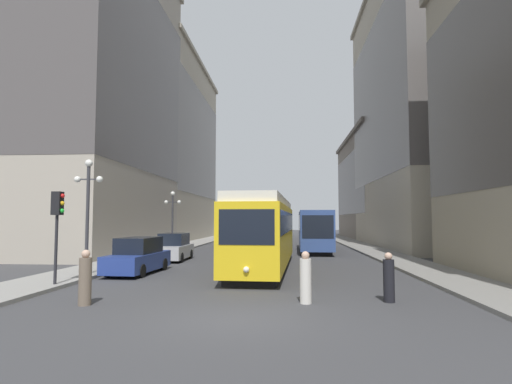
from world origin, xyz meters
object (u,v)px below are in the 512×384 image
Objects in this scene: pedestrian_crossing_far at (389,279)px; lamp_post_left_near at (88,198)px; pedestrian_on_sidewalk at (306,279)px; streetcar at (265,231)px; pedestrian_crossing_near at (85,279)px; traffic_light_near_left at (58,213)px; transit_bus at (314,229)px; parked_car_left_near at (174,248)px; lamp_post_left_far at (173,211)px; parked_car_left_mid at (138,257)px.

lamp_post_left_near is at bearing 27.65° from pedestrian_crossing_far.
pedestrian_crossing_far is 2.80m from pedestrian_on_sidewalk.
streetcar is at bearing 27.28° from lamp_post_left_near.
pedestrian_crossing_near is (-5.22, -10.34, -1.28)m from streetcar.
pedestrian_on_sidewalk is at bearing -13.22° from traffic_light_near_left.
streetcar is 8.63× the size of pedestrian_on_sidewalk.
pedestrian_on_sidewalk is at bearing -27.52° from lamp_post_left_near.
streetcar reaches higher than transit_bus.
streetcar is 7.64m from parked_car_left_near.
lamp_post_left_far reaches higher than transit_bus.
pedestrian_on_sidewalk is 0.46× the size of traffic_light_near_left.
lamp_post_left_near is (-3.04, 6.08, 2.93)m from pedestrian_crossing_near.
traffic_light_near_left is (-8.04, -7.19, 0.91)m from streetcar.
pedestrian_on_sidewalk reaches higher than pedestrian_crossing_far.
pedestrian_crossing_near is 0.32× the size of lamp_post_left_near.
lamp_post_left_far is (-3.04, 20.66, 2.61)m from pedestrian_crossing_near.
parked_car_left_mid is 3.85m from lamp_post_left_near.
lamp_post_left_near is (-0.22, 2.94, 0.74)m from traffic_light_near_left.
parked_car_left_mid is 1.30× the size of traffic_light_near_left.
lamp_post_left_far is (-10.09, 19.84, 2.65)m from pedestrian_on_sidewalk.
traffic_light_near_left is at bearing -85.76° from lamp_post_left_near.
pedestrian_crossing_near is 9.90m from pedestrian_crossing_far.
parked_car_left_near is 14.43m from pedestrian_crossing_near.
parked_car_left_near is at bearing -73.15° from lamp_post_left_far.
streetcar is 8.91× the size of pedestrian_crossing_far.
streetcar is at bearing -14.84° from pedestrian_crossing_far.
streetcar is 3.93× the size of traffic_light_near_left.
parked_car_left_near and parked_car_left_mid have the same top height.
pedestrian_crossing_far is (4.61, -9.11, -1.34)m from streetcar.
pedestrian_crossing_far is (9.82, 1.23, -0.06)m from pedestrian_crossing_near.
lamp_post_left_near reaches higher than pedestrian_crossing_far.
pedestrian_crossing_near is at bearing 55.47° from pedestrian_crossing_far.
parked_car_left_near is 0.80× the size of lamp_post_left_near.
transit_bus is at bearing 41.51° from parked_car_left_near.
traffic_light_near_left is 0.68× the size of lamp_post_left_near.
traffic_light_near_left is 3.04m from lamp_post_left_near.
lamp_post_left_near reaches higher than parked_car_left_mid.
streetcar is 6.97m from parked_car_left_mid.
lamp_post_left_near is (-11.87, -17.33, 1.80)m from transit_bus.
parked_car_left_near is at bearing 77.12° from lamp_post_left_near.
traffic_light_near_left is at bearing -118.75° from transit_bus.
streetcar reaches higher than parked_car_left_near.
lamp_post_left_far reaches higher than pedestrian_on_sidewalk.
lamp_post_left_near is at bearing -123.26° from transit_bus.
streetcar reaches higher than parked_car_left_mid.
parked_car_left_mid is 10.73m from pedestrian_on_sidewalk.
lamp_post_left_near is (-1.90, -8.30, 2.90)m from parked_car_left_near.
pedestrian_on_sidewalk is (-2.77, -0.40, 0.02)m from pedestrian_crossing_far.
pedestrian_crossing_far is at bearing -20.68° from lamp_post_left_near.
transit_bus is 2.71× the size of parked_car_left_near.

